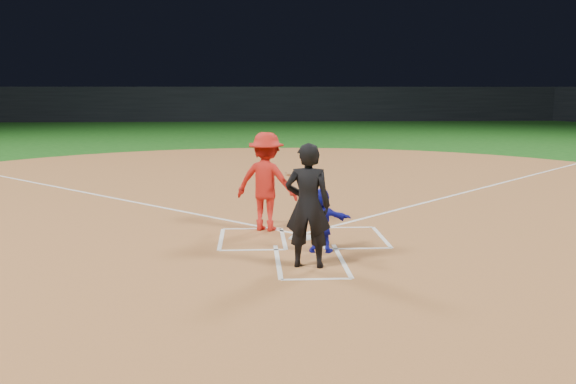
{
  "coord_description": "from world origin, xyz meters",
  "views": [
    {
      "loc": [
        -1.0,
        -12.32,
        2.9
      ],
      "look_at": [
        -0.3,
        -0.4,
        1.0
      ],
      "focal_mm": 40.0,
      "sensor_mm": 36.0,
      "label": 1
    }
  ],
  "objects": [
    {
      "name": "chalk_markings",
      "position": [
        0.0,
        5.29,
        0.01
      ],
      "size": [
        28.35,
        17.32,
        0.01
      ],
      "color": "white",
      "rests_on": "home_plate_dirt"
    },
    {
      "name": "catcher",
      "position": [
        0.25,
        -1.1,
        0.6
      ],
      "size": [
        1.13,
        0.55,
        1.17
      ],
      "primitive_type": "imported",
      "rotation": [
        0.0,
        0.0,
        2.95
      ],
      "color": "#1417A9",
      "rests_on": "home_plate_dirt"
    },
    {
      "name": "umpire",
      "position": [
        -0.07,
        -2.06,
        1.04
      ],
      "size": [
        0.82,
        0.62,
        2.05
      ],
      "primitive_type": "imported",
      "rotation": [
        0.0,
        0.0,
        2.96
      ],
      "color": "black",
      "rests_on": "home_plate_dirt"
    },
    {
      "name": "batter_at_plate",
      "position": [
        -0.68,
        0.79,
        1.03
      ],
      "size": [
        1.61,
        1.2,
        2.04
      ],
      "color": "red",
      "rests_on": "home_plate_dirt"
    },
    {
      "name": "home_plate_dirt",
      "position": [
        0.0,
        6.0,
        0.01
      ],
      "size": [
        28.0,
        28.0,
        0.01
      ],
      "primitive_type": "cylinder",
      "color": "#9A5E32",
      "rests_on": "ground"
    },
    {
      "name": "home_plate",
      "position": [
        0.0,
        0.0,
        0.02
      ],
      "size": [
        0.6,
        0.6,
        0.02
      ],
      "primitive_type": "cylinder",
      "rotation": [
        0.0,
        0.0,
        3.14
      ],
      "color": "silver",
      "rests_on": "home_plate_dirt"
    },
    {
      "name": "stadium_wall_far",
      "position": [
        0.0,
        48.0,
        1.6
      ],
      "size": [
        80.0,
        1.2,
        3.2
      ],
      "primitive_type": "cube",
      "color": "black",
      "rests_on": "ground"
    },
    {
      "name": "ground",
      "position": [
        0.0,
        0.0,
        0.0
      ],
      "size": [
        120.0,
        120.0,
        0.0
      ],
      "primitive_type": "plane",
      "color": "#134912",
      "rests_on": "ground"
    }
  ]
}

